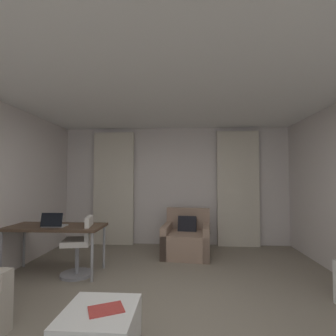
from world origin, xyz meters
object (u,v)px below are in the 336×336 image
object	(u,v)px
desk	(56,229)
laptop	(54,224)
desk_chair	(80,249)
coffee_table	(99,332)
armchair	(187,240)
magazine_open	(106,309)

from	to	relation	value
desk	laptop	distance (m)	0.15
desk	desk_chair	distance (m)	0.50
desk	coffee_table	size ratio (longest dim) A/B	2.31
coffee_table	armchair	bearing A→B (deg)	74.84
coffee_table	magazine_open	xyz separation A→B (m)	(0.06, -0.00, 0.19)
desk	desk_chair	bearing A→B (deg)	-7.21
armchair	desk_chair	world-z (taller)	desk_chair
magazine_open	desk_chair	bearing A→B (deg)	118.80
armchair	coffee_table	bearing A→B (deg)	-105.16
armchair	desk	size ratio (longest dim) A/B	0.66
desk	magazine_open	world-z (taller)	desk
desk	magazine_open	distance (m)	2.20
armchair	laptop	size ratio (longest dim) A/B	2.95
armchair	coffee_table	world-z (taller)	armchair
desk	coffee_table	bearing A→B (deg)	-53.51
laptop	coffee_table	bearing A→B (deg)	-52.33
desk_chair	coffee_table	size ratio (longest dim) A/B	1.40
coffee_table	magazine_open	distance (m)	0.20
desk_chair	coffee_table	bearing A→B (deg)	-62.62
desk_chair	laptop	distance (m)	0.55
desk	magazine_open	xyz separation A→B (m)	(1.33, -1.73, -0.30)
laptop	coffee_table	size ratio (longest dim) A/B	0.52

